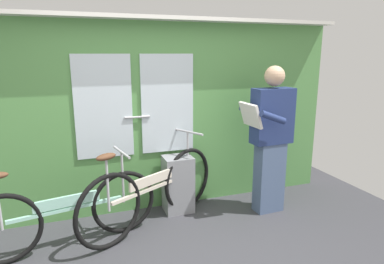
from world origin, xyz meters
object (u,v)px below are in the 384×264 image
object	(u,v)px
passenger_reading_newspaper	(271,137)
trash_bin_by_wall	(178,184)
bicycle_near_door	(67,213)
bicycle_leaning_behind	(152,191)

from	to	relation	value
passenger_reading_newspaper	trash_bin_by_wall	xyz separation A→B (m)	(-0.97, 0.34, -0.55)
bicycle_near_door	bicycle_leaning_behind	bearing A→B (deg)	-2.35
passenger_reading_newspaper	bicycle_leaning_behind	bearing A→B (deg)	-5.92
bicycle_near_door	bicycle_leaning_behind	xyz separation A→B (m)	(0.83, 0.13, 0.04)
bicycle_near_door	trash_bin_by_wall	xyz separation A→B (m)	(1.19, 0.39, -0.03)
bicycle_leaning_behind	trash_bin_by_wall	xyz separation A→B (m)	(0.36, 0.26, -0.06)
bicycle_near_door	passenger_reading_newspaper	world-z (taller)	passenger_reading_newspaper
bicycle_leaning_behind	passenger_reading_newspaper	distance (m)	1.42
bicycle_leaning_behind	passenger_reading_newspaper	xyz separation A→B (m)	(1.33, -0.08, 0.49)
bicycle_near_door	bicycle_leaning_behind	size ratio (longest dim) A/B	1.06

